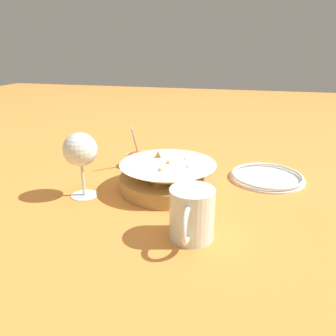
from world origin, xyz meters
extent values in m
plane|color=orange|center=(0.00, 0.00, 0.00)|extent=(4.00, 4.00, 0.00)
cylinder|color=#B2894C|center=(0.01, -0.02, 0.02)|extent=(0.24, 0.24, 0.04)
cone|color=beige|center=(0.01, -0.02, 0.04)|extent=(0.24, 0.24, 0.07)
cylinder|color=#3D842D|center=(0.01, -0.02, 0.02)|extent=(0.18, 0.18, 0.01)
pyramid|color=#B77A38|center=(0.06, -0.03, 0.05)|extent=(0.07, 0.05, 0.05)
pyramid|color=#B77A38|center=(0.02, 0.03, 0.05)|extent=(0.08, 0.09, 0.05)
pyramid|color=#B77A38|center=(-0.03, 0.01, 0.05)|extent=(0.07, 0.07, 0.05)
pyramid|color=#B77A38|center=(-0.03, -0.06, 0.05)|extent=(0.07, 0.07, 0.06)
pyramid|color=#B77A38|center=(0.01, -0.02, 0.05)|extent=(0.08, 0.08, 0.05)
cylinder|color=#B7B7BC|center=(-0.13, -0.15, 0.02)|extent=(0.07, 0.07, 0.04)
cylinder|color=#CC4C14|center=(-0.13, -0.15, 0.03)|extent=(0.05, 0.05, 0.03)
cylinder|color=#B7B7BC|center=(-0.12, -0.15, 0.07)|extent=(0.06, 0.01, 0.12)
cylinder|color=silver|center=(0.10, -0.21, 0.00)|extent=(0.06, 0.06, 0.00)
cylinder|color=silver|center=(0.10, -0.21, 0.04)|extent=(0.01, 0.01, 0.08)
sphere|color=silver|center=(0.10, -0.21, 0.12)|extent=(0.08, 0.08, 0.08)
sphere|color=beige|center=(0.10, -0.21, 0.11)|extent=(0.05, 0.05, 0.05)
cylinder|color=silver|center=(0.21, 0.08, 0.05)|extent=(0.08, 0.08, 0.10)
cylinder|color=orange|center=(0.21, 0.08, 0.04)|extent=(0.07, 0.07, 0.07)
torus|color=silver|center=(0.26, 0.08, 0.05)|extent=(0.07, 0.01, 0.07)
cylinder|color=white|center=(-0.12, 0.22, 0.00)|extent=(0.20, 0.20, 0.01)
torus|color=white|center=(-0.12, 0.22, 0.01)|extent=(0.19, 0.19, 0.01)
camera|label=1|loc=(0.74, 0.16, 0.34)|focal=35.00mm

